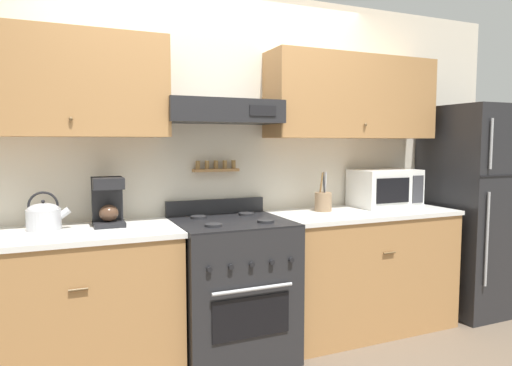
% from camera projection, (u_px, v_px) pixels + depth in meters
% --- Properties ---
extents(wall_back, '(5.20, 0.46, 2.55)m').
position_uv_depth(wall_back, '(222.00, 141.00, 3.31)').
color(wall_back, beige).
rests_on(wall_back, ground_plane).
extents(counter_left, '(1.20, 0.67, 0.92)m').
position_uv_depth(counter_left, '(77.00, 306.00, 2.74)').
color(counter_left, '#AD7A47').
rests_on(counter_left, ground_plane).
extents(counter_right, '(1.42, 0.67, 0.92)m').
position_uv_depth(counter_right, '(361.00, 269.00, 3.55)').
color(counter_right, '#AD7A47').
rests_on(counter_right, ground_plane).
extents(stove_range, '(0.74, 0.73, 1.03)m').
position_uv_depth(stove_range, '(231.00, 287.00, 3.09)').
color(stove_range, '#232326').
rests_on(stove_range, ground_plane).
extents(refrigerator, '(0.72, 0.72, 1.75)m').
position_uv_depth(refrigerator, '(475.00, 209.00, 3.93)').
color(refrigerator, '#232326').
rests_on(refrigerator, ground_plane).
extents(tea_kettle, '(0.25, 0.20, 0.23)m').
position_uv_depth(tea_kettle, '(44.00, 216.00, 2.71)').
color(tea_kettle, '#B7B7BC').
rests_on(tea_kettle, counter_left).
extents(coffee_maker, '(0.19, 0.23, 0.31)m').
position_uv_depth(coffee_maker, '(108.00, 201.00, 2.88)').
color(coffee_maker, black).
rests_on(coffee_maker, counter_left).
extents(microwave, '(0.52, 0.36, 0.30)m').
position_uv_depth(microwave, '(385.00, 188.00, 3.72)').
color(microwave, white).
rests_on(microwave, counter_right).
extents(utensil_crock, '(0.13, 0.13, 0.30)m').
position_uv_depth(utensil_crock, '(323.00, 201.00, 3.47)').
color(utensil_crock, '#8E7051').
rests_on(utensil_crock, counter_right).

